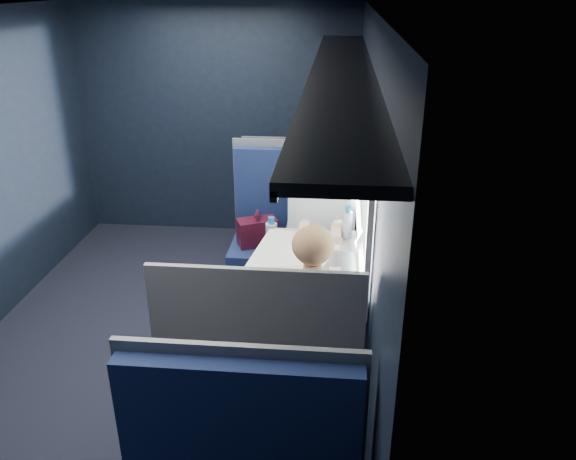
# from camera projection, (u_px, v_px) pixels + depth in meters

# --- Properties ---
(ground) EXTENTS (2.80, 4.20, 0.01)m
(ground) POSITION_uv_depth(u_px,v_px,m) (168.00, 342.00, 4.19)
(ground) COLOR black
(room_shell) EXTENTS (3.00, 4.40, 2.40)m
(room_shell) POSITION_uv_depth(u_px,v_px,m) (151.00, 150.00, 3.58)
(room_shell) COLOR black
(room_shell) RESTS_ON ground
(table) EXTENTS (0.62, 1.00, 0.74)m
(table) POSITION_uv_depth(u_px,v_px,m) (307.00, 269.00, 3.83)
(table) COLOR #54565E
(table) RESTS_ON ground
(seat_bay_near) EXTENTS (1.04, 0.62, 1.26)m
(seat_bay_near) POSITION_uv_depth(u_px,v_px,m) (290.00, 245.00, 4.73)
(seat_bay_near) COLOR #0D163B
(seat_bay_near) RESTS_ON ground
(seat_bay_far) EXTENTS (1.04, 0.62, 1.26)m
(seat_bay_far) POSITION_uv_depth(u_px,v_px,m) (265.00, 380.00, 3.15)
(seat_bay_far) COLOR #0D163B
(seat_bay_far) RESTS_ON ground
(seat_row_front) EXTENTS (1.04, 0.51, 1.16)m
(seat_row_front) POSITION_uv_depth(u_px,v_px,m) (299.00, 206.00, 5.58)
(seat_row_front) COLOR #0D163B
(seat_row_front) RESTS_ON ground
(man) EXTENTS (0.53, 0.56, 1.32)m
(man) POSITION_uv_depth(u_px,v_px,m) (321.00, 222.00, 4.43)
(man) COLOR black
(man) RESTS_ON ground
(woman) EXTENTS (0.53, 0.56, 1.32)m
(woman) POSITION_uv_depth(u_px,v_px,m) (312.00, 318.00, 3.15)
(woman) COLOR black
(woman) RESTS_ON ground
(papers) EXTENTS (0.68, 0.89, 0.01)m
(papers) POSITION_uv_depth(u_px,v_px,m) (294.00, 257.00, 3.82)
(papers) COLOR white
(papers) RESTS_ON table
(laptop) EXTENTS (0.32, 0.37, 0.24)m
(laptop) POSITION_uv_depth(u_px,v_px,m) (354.00, 256.00, 3.69)
(laptop) COLOR silver
(laptop) RESTS_ON table
(bottle_small) EXTENTS (0.07, 0.07, 0.24)m
(bottle_small) POSITION_uv_depth(u_px,v_px,m) (347.00, 224.00, 4.07)
(bottle_small) COLOR silver
(bottle_small) RESTS_ON table
(cup) EXTENTS (0.08, 0.08, 0.10)m
(cup) POSITION_uv_depth(u_px,v_px,m) (339.00, 227.00, 4.16)
(cup) COLOR white
(cup) RESTS_ON table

